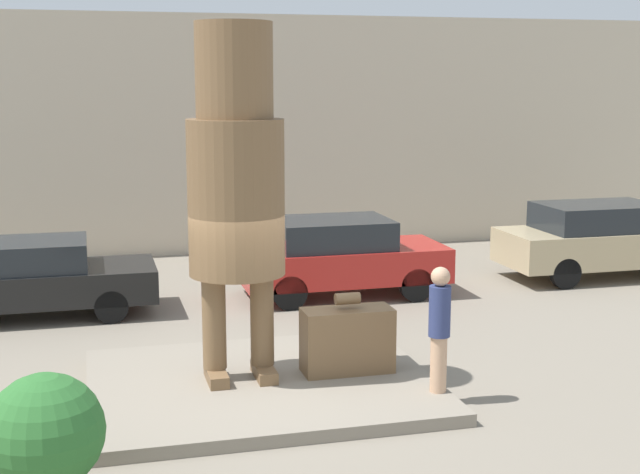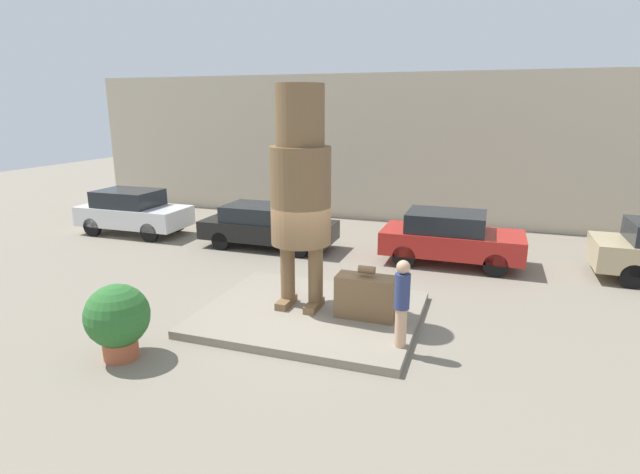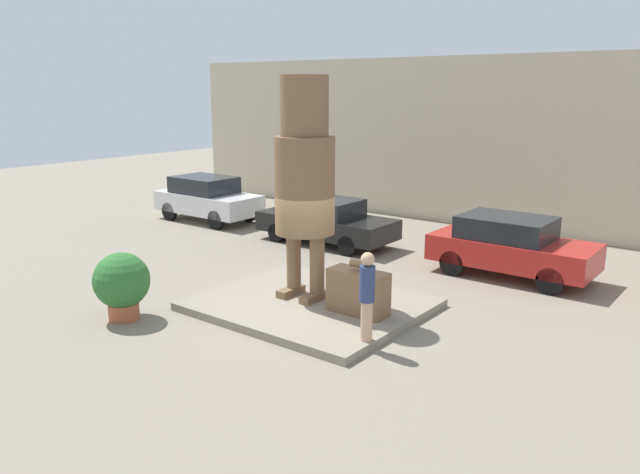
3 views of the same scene
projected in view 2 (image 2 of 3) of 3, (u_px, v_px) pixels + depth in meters
name	position (u px, v px, depth m)	size (l,w,h in m)	color
ground_plane	(311.00, 317.00, 11.29)	(60.00, 60.00, 0.00)	gray
pedestal	(311.00, 313.00, 11.27)	(4.75, 3.99, 0.17)	gray
building_backdrop	(399.00, 149.00, 20.10)	(28.00, 0.60, 5.89)	beige
statue_figure	(301.00, 182.00, 10.77)	(1.33, 1.33, 4.91)	brown
giant_suitcase	(366.00, 296.00, 10.75)	(1.29, 0.56, 1.16)	brown
tourist	(402.00, 300.00, 9.32)	(0.29, 0.29, 1.72)	tan
parked_car_white	(133.00, 211.00, 18.46)	(4.03, 1.80, 1.63)	silver
parked_car_black	(267.00, 225.00, 16.70)	(4.46, 1.77, 1.43)	black
parked_car_red	(450.00, 237.00, 14.92)	(4.11, 1.85, 1.58)	#B2231E
planter_pot	(118.00, 318.00, 9.27)	(1.19, 1.19, 1.45)	#AD5638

